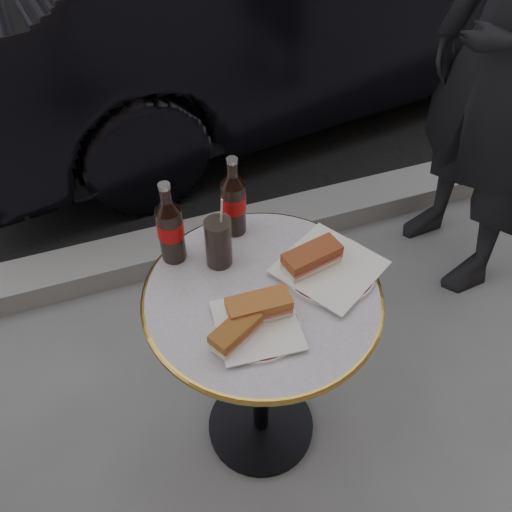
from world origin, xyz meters
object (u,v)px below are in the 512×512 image
object	(u,v)px
bistro_table	(262,370)
cola_glass	(218,242)
plate_right	(329,269)
cola_bottle_right	(233,196)
cola_bottle_left	(169,222)
plate_left	(257,327)

from	to	relation	value
bistro_table	cola_glass	distance (m)	0.47
plate_right	cola_bottle_right	distance (m)	0.32
plate_right	cola_bottle_left	bearing A→B (deg)	153.24
plate_left	cola_glass	bearing A→B (deg)	95.16
cola_glass	plate_right	bearing A→B (deg)	-26.02
cola_bottle_right	cola_glass	bearing A→B (deg)	-126.24
bistro_table	plate_left	distance (m)	0.39
bistro_table	cola_bottle_right	xyz separation A→B (m)	(0.00, 0.25, 0.49)
bistro_table	plate_right	bearing A→B (deg)	3.94
cola_bottle_left	cola_bottle_right	size ratio (longest dim) A/B	1.01
plate_right	cola_glass	world-z (taller)	cola_glass
bistro_table	cola_bottle_left	world-z (taller)	cola_bottle_left
plate_left	cola_bottle_left	size ratio (longest dim) A/B	0.83
bistro_table	plate_right	distance (m)	0.42
plate_left	cola_bottle_right	size ratio (longest dim) A/B	0.83
plate_left	cola_bottle_right	bearing A→B (deg)	81.06
plate_right	cola_glass	bearing A→B (deg)	153.98
plate_left	cola_bottle_right	distance (m)	0.37
cola_bottle_left	plate_left	bearing A→B (deg)	-66.44
bistro_table	cola_glass	world-z (taller)	cola_glass
bistro_table	plate_right	world-z (taller)	plate_right
cola_bottle_left	cola_glass	size ratio (longest dim) A/B	1.68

